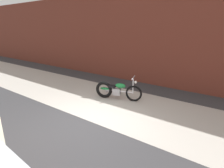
% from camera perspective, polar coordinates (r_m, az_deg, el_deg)
% --- Properties ---
extents(ground_plane, '(80.00, 80.00, 0.00)m').
position_cam_1_polar(ground_plane, '(6.22, -7.10, -11.25)').
color(ground_plane, '#38383A').
extents(sidewalk_slab, '(36.00, 3.50, 0.01)m').
position_cam_1_polar(sidewalk_slab, '(7.45, 2.13, -6.12)').
color(sidewalk_slab, '#B2ADA3').
rests_on(sidewalk_slab, ground).
extents(brick_building_wall, '(36.00, 0.50, 4.82)m').
position_cam_1_polar(brick_building_wall, '(9.92, 13.84, 13.59)').
color(brick_building_wall, brown).
rests_on(brick_building_wall, ground).
extents(motorcycle_green, '(1.94, 0.84, 1.03)m').
position_cam_1_polar(motorcycle_green, '(7.81, 0.90, -1.90)').
color(motorcycle_green, black).
rests_on(motorcycle_green, ground).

